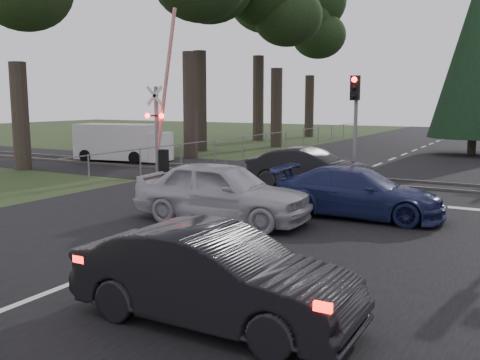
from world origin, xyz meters
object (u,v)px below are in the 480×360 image
Objects in this scene: white_van at (125,143)px; silver_car at (222,192)px; dark_hatchback at (214,277)px; blue_sedan at (358,193)px; crossing_signal at (161,127)px; traffic_signal_center at (355,111)px; dark_car_far at (309,169)px.

silver_car is at bearing -50.36° from white_van.
blue_sedan is at bearing 1.90° from dark_hatchback.
crossing_signal reaches higher than blue_sedan.
traffic_signal_center is at bearing -11.76° from silver_car.
dark_hatchback is 21.66m from white_van.
blue_sedan is at bearing -143.78° from dark_car_far.
silver_car is (-1.20, -7.48, -1.99)m from traffic_signal_center.
dark_car_far is at bearing -28.12° from white_van.
crossing_signal is at bearing 83.90° from dark_car_far.
traffic_signal_center reaches higher than dark_hatchback.
dark_hatchback is 12.21m from dark_car_far.
white_van is at bearing 61.90° from blue_sedan.
dark_hatchback is at bearing -80.96° from traffic_signal_center.
crossing_signal reaches higher than silver_car.
silver_car is (-3.29, 5.67, 0.11)m from dark_hatchback.
dark_car_far is (7.07, -0.50, -1.32)m from crossing_signal.
crossing_signal is at bearing 44.38° from silver_car.
dark_car_far is (-1.20, -1.39, -2.07)m from traffic_signal_center.
crossing_signal reaches higher than dark_car_far.
white_van is at bearing 170.21° from traffic_signal_center.
dark_hatchback is 0.80× the size of white_van.
dark_hatchback is at bearing -152.50° from silver_car.
white_van is at bearing 48.09° from silver_car.
blue_sedan is 1.04× the size of dark_car_far.
dark_car_far is 12.47m from white_van.
white_van is (-11.92, 9.75, 0.18)m from silver_car.
white_van is (-13.12, 2.26, -1.81)m from traffic_signal_center.
dark_car_far is 0.85× the size of white_van.
traffic_signal_center is at bearing 6.15° from crossing_signal.
dark_hatchback is at bearing -56.47° from white_van.
dark_car_far is (-2.94, 3.73, 0.06)m from blue_sedan.
silver_car is 3.78m from blue_sedan.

